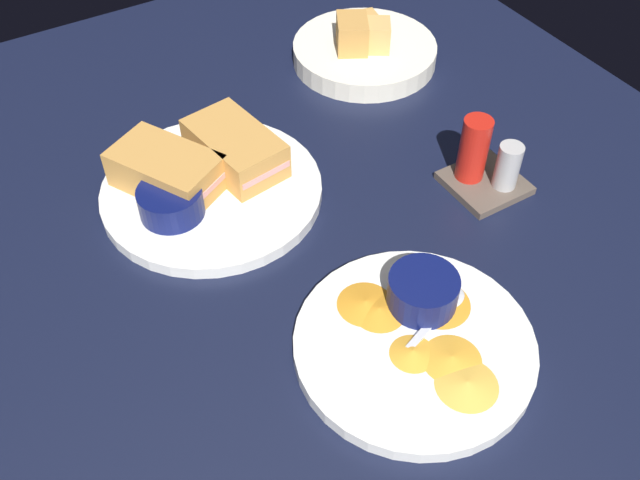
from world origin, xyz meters
TOP-DOWN VIEW (x-y plane):
  - ground_plane at (0.00, 0.00)cm, footprint 110.00×110.00cm
  - plate_sandwich_main at (-5.55, -7.68)cm, footprint 27.23×27.23cm
  - sandwich_half_near at (-7.86, -3.05)cm, footprint 14.15×9.43cm
  - sandwich_half_far at (-8.41, -12.00)cm, footprint 15.05×12.89cm
  - ramekin_dark_sauce at (-3.71, -13.53)cm, footprint 7.68×7.68cm
  - spoon_by_dark_ramekin at (-5.09, -7.80)cm, footprint 3.76×9.93cm
  - plate_chips_companion at (26.10, 0.43)cm, footprint 24.69×24.69cm
  - ramekin_light_gravy at (22.40, 3.52)cm, footprint 7.45×7.45cm
  - spoon_by_gravy_ramekin at (24.35, 5.27)cm, footprint 4.77×9.77cm
  - plantain_chip_scatter at (25.62, 1.04)cm, footprint 20.65×15.66cm
  - bread_basket_rear at (-20.73, 24.89)cm, footprint 21.66×21.66cm
  - condiment_caddy at (10.13, 22.16)cm, footprint 9.00×9.00cm

SIDE VIEW (x-z plane):
  - ground_plane at x=0.00cm, z-range -3.00..0.00cm
  - plate_sandwich_main at x=-5.55cm, z-range 0.00..1.60cm
  - plate_chips_companion at x=26.10cm, z-range 0.00..1.60cm
  - plantain_chip_scatter at x=25.62cm, z-range 1.60..2.20cm
  - spoon_by_dark_ramekin at x=-5.09cm, z-range 1.56..2.36cm
  - spoon_by_gravy_ramekin at x=24.35cm, z-range 1.56..2.36cm
  - bread_basket_rear at x=-20.73cm, z-range -1.59..6.02cm
  - condiment_caddy at x=10.13cm, z-range -1.34..8.16cm
  - ramekin_dark_sauce at x=-3.71cm, z-range 1.74..5.29cm
  - ramekin_light_gravy at x=22.40cm, z-range 1.74..5.44cm
  - sandwich_half_near at x=-7.86cm, z-range 1.60..6.40cm
  - sandwich_half_far at x=-8.41cm, z-range 1.60..6.40cm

